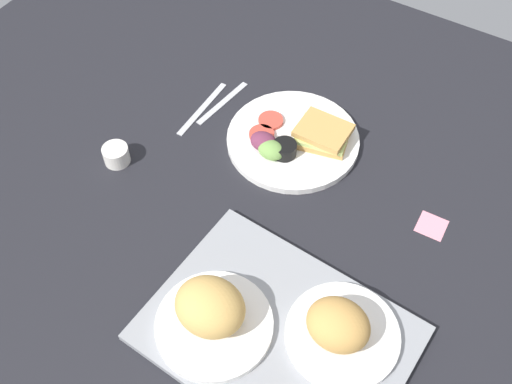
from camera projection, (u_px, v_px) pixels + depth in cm
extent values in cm
cube|color=black|center=(272.00, 202.00, 127.01)|extent=(190.00, 150.00, 3.00)
cube|color=gray|center=(278.00, 333.00, 106.93)|extent=(46.80, 35.50, 1.60)
cylinder|color=white|center=(342.00, 335.00, 105.16)|extent=(20.03, 20.03, 1.40)
ellipsoid|color=tan|center=(338.00, 325.00, 101.51)|extent=(11.09, 9.58, 7.56)
cylinder|color=white|center=(214.00, 325.00, 106.30)|extent=(20.84, 20.84, 1.40)
ellipsoid|color=tan|center=(210.00, 307.00, 102.94)|extent=(12.56, 10.85, 8.56)
cylinder|color=white|center=(293.00, 140.00, 134.44)|extent=(29.30, 29.30, 1.60)
cube|color=tan|center=(322.00, 138.00, 132.76)|extent=(12.81, 11.33, 1.40)
cube|color=#B2C66B|center=(323.00, 134.00, 131.80)|extent=(12.55, 10.99, 1.00)
cube|color=tan|center=(323.00, 130.00, 130.84)|extent=(11.11, 9.13, 1.40)
cylinder|color=#D14738|center=(271.00, 121.00, 136.30)|extent=(5.60, 5.60, 0.80)
cylinder|color=#D14738|center=(262.00, 134.00, 133.76)|extent=(5.60, 5.60, 0.80)
cylinder|color=black|center=(285.00, 149.00, 129.74)|extent=(5.20, 5.20, 3.00)
cylinder|color=#EFEACC|center=(285.00, 146.00, 128.86)|extent=(4.26, 4.26, 0.60)
ellipsoid|color=#729E4C|center=(271.00, 150.00, 129.21)|extent=(6.00, 4.80, 3.60)
ellipsoid|color=#6B2D47|center=(264.00, 142.00, 130.64)|extent=(6.00, 4.80, 3.60)
cylinder|color=silver|center=(116.00, 155.00, 130.22)|extent=(5.60, 5.60, 4.00)
cube|color=#B7B7BC|center=(222.00, 103.00, 142.17)|extent=(3.50, 17.04, 0.50)
cube|color=#B7B7BC|center=(202.00, 108.00, 141.06)|extent=(1.80, 19.03, 0.50)
cube|color=pink|center=(432.00, 226.00, 121.53)|extent=(5.83, 5.83, 0.12)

